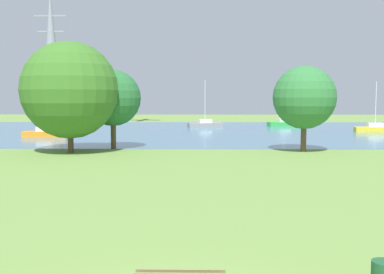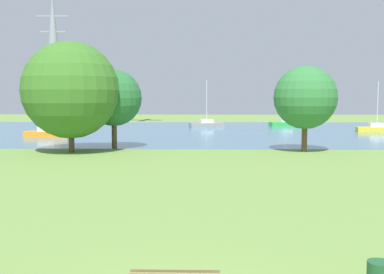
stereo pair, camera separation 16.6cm
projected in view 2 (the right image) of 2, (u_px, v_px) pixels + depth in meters
ground_plane at (195, 163)px, 31.36m from camera, size 160.00×160.00×0.00m
water_surface at (199, 131)px, 59.24m from camera, size 140.00×40.00×0.02m
sailboat_green at (286, 123)px, 68.90m from camera, size 5.02×2.64×5.21m
sailboat_gray at (207, 124)px, 66.60m from camera, size 5.03×2.74×6.56m
sailboat_orange at (47, 133)px, 50.97m from camera, size 4.84×1.64×5.91m
sailboat_yellow at (377, 128)px, 57.76m from camera, size 4.90×1.84×6.15m
sailboat_blue at (71, 126)px, 63.00m from camera, size 5.01×2.47×5.44m
tree_west_near at (70, 90)px, 36.81m from camera, size 7.56×7.56×8.67m
tree_west_far at (114, 98)px, 39.48m from camera, size 4.69×4.69×6.59m
tree_east_near at (305, 98)px, 37.23m from camera, size 4.98×4.98×6.79m
electricity_pylon at (54, 55)px, 92.82m from camera, size 6.40×4.40×24.86m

